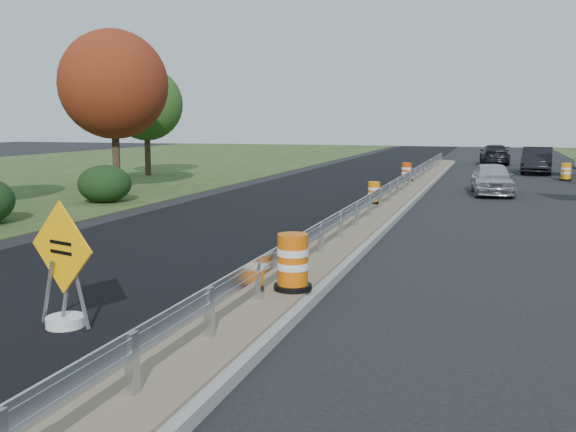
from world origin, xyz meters
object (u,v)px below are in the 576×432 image
(barrel_median_mid, at_px, (374,193))
(car_dark_mid, at_px, (537,160))
(barrel_median_near, at_px, (293,263))
(car_silver, at_px, (492,179))
(car_dark_far, at_px, (495,154))
(barrel_shoulder_mid, at_px, (566,172))
(caution_sign, at_px, (64,296))
(barrel_median_far, at_px, (406,172))

(barrel_median_mid, bearing_deg, car_dark_mid, 71.11)
(barrel_median_near, distance_m, barrel_median_mid, 12.58)
(car_silver, xyz_separation_m, car_dark_far, (0.05, 21.32, 0.03))
(barrel_median_near, xyz_separation_m, barrel_shoulder_mid, (7.10, 27.44, -0.26))
(car_dark_mid, height_order, car_dark_far, car_dark_mid)
(car_dark_mid, distance_m, car_dark_far, 8.62)
(car_dark_mid, bearing_deg, barrel_shoulder_mid, -70.54)
(barrel_median_mid, bearing_deg, barrel_shoulder_mid, 62.01)
(caution_sign, bearing_deg, barrel_median_far, 102.12)
(barrel_median_near, bearing_deg, car_silver, 80.23)
(barrel_median_far, relative_size, barrel_shoulder_mid, 0.95)
(barrel_median_far, bearing_deg, car_silver, -37.43)
(barrel_shoulder_mid, xyz_separation_m, car_dark_far, (-3.78, 12.87, 0.29))
(barrel_shoulder_mid, bearing_deg, car_dark_far, 106.36)
(barrel_median_near, height_order, car_dark_mid, car_dark_mid)
(caution_sign, xyz_separation_m, barrel_median_near, (2.98, 2.45, 0.20))
(caution_sign, distance_m, car_silver, 22.33)
(caution_sign, distance_m, barrel_median_far, 24.72)
(caution_sign, xyz_separation_m, barrel_shoulder_mid, (10.07, 29.89, -0.05))
(car_dark_far, bearing_deg, car_silver, 87.16)
(barrel_median_far, distance_m, barrel_shoulder_mid, 9.57)
(barrel_shoulder_mid, bearing_deg, caution_sign, -108.62)
(car_dark_mid, xyz_separation_m, car_dark_far, (-2.54, 8.24, -0.08))
(barrel_shoulder_mid, height_order, car_dark_far, car_dark_far)
(barrel_median_far, xyz_separation_m, car_dark_mid, (6.76, 9.89, 0.16))
(barrel_shoulder_mid, relative_size, car_silver, 0.23)
(barrel_median_mid, distance_m, car_dark_mid, 20.63)
(barrel_shoulder_mid, relative_size, car_dark_far, 0.19)
(barrel_median_near, distance_m, car_dark_far, 40.44)
(barrel_median_near, xyz_separation_m, car_silver, (3.27, 18.99, -0.00))
(barrel_median_near, bearing_deg, barrel_median_far, 92.32)
(caution_sign, distance_m, barrel_median_mid, 15.16)
(car_dark_mid, bearing_deg, barrel_median_far, -119.85)
(barrel_median_far, relative_size, car_dark_far, 0.18)
(barrel_median_near, relative_size, barrel_median_mid, 1.27)
(barrel_median_near, bearing_deg, car_dark_mid, 79.64)
(caution_sign, xyz_separation_m, barrel_median_mid, (2.16, 15.00, 0.10))
(car_dark_mid, bearing_deg, barrel_median_near, -95.84)
(barrel_median_mid, bearing_deg, car_dark_far, 81.52)
(barrel_median_mid, bearing_deg, barrel_median_far, 90.49)
(barrel_median_near, relative_size, car_dark_far, 0.20)
(car_dark_far, bearing_deg, barrel_median_far, 74.19)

